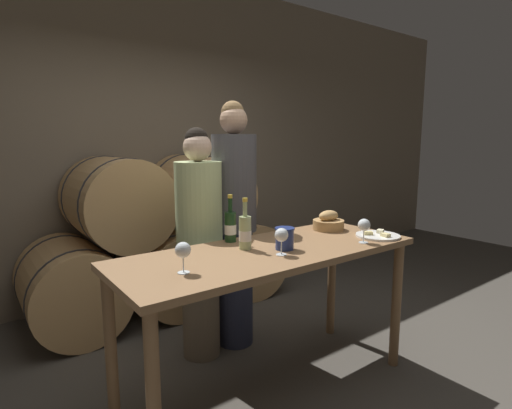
% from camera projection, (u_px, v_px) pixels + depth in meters
% --- Properties ---
extents(ground_plane, '(10.00, 10.00, 0.00)m').
position_uv_depth(ground_plane, '(269.00, 389.00, 2.51)').
color(ground_plane, '#4C473F').
extents(stone_wall_back, '(10.00, 0.12, 3.20)m').
position_uv_depth(stone_wall_back, '(136.00, 136.00, 3.96)').
color(stone_wall_back, '#7F705B').
rests_on(stone_wall_back, ground_plane).
extents(barrel_stack, '(2.34, 0.88, 1.42)m').
position_uv_depth(barrel_stack, '(163.00, 241.00, 3.66)').
color(barrel_stack, tan).
rests_on(barrel_stack, ground_plane).
extents(tasting_table, '(1.86, 0.71, 0.91)m').
position_uv_depth(tasting_table, '(270.00, 268.00, 2.39)').
color(tasting_table, olive).
rests_on(tasting_table, ground_plane).
extents(person_left, '(0.32, 0.32, 1.64)m').
position_uv_depth(person_left, '(200.00, 243.00, 2.80)').
color(person_left, '#756651').
rests_on(person_left, ground_plane).
extents(person_right, '(0.33, 0.33, 1.83)m').
position_uv_depth(person_right, '(235.00, 223.00, 2.96)').
color(person_right, '#2D334C').
rests_on(person_right, ground_plane).
extents(wine_bottle_red, '(0.07, 0.07, 0.30)m').
position_uv_depth(wine_bottle_red, '(230.00, 226.00, 2.53)').
color(wine_bottle_red, '#193819').
rests_on(wine_bottle_red, tasting_table).
extents(wine_bottle_white, '(0.07, 0.07, 0.31)m').
position_uv_depth(wine_bottle_white, '(245.00, 232.00, 2.36)').
color(wine_bottle_white, '#ADBC7F').
rests_on(wine_bottle_white, tasting_table).
extents(blue_crock, '(0.12, 0.12, 0.13)m').
position_uv_depth(blue_crock, '(285.00, 238.00, 2.35)').
color(blue_crock, navy).
rests_on(blue_crock, tasting_table).
extents(bread_basket, '(0.22, 0.22, 0.14)m').
position_uv_depth(bread_basket, '(328.00, 222.00, 2.88)').
color(bread_basket, '#A87F4C').
rests_on(bread_basket, tasting_table).
extents(cheese_plate, '(0.29, 0.29, 0.04)m').
position_uv_depth(cheese_plate, '(378.00, 235.00, 2.67)').
color(cheese_plate, white).
rests_on(cheese_plate, tasting_table).
extents(wine_glass_far_left, '(0.08, 0.08, 0.15)m').
position_uv_depth(wine_glass_far_left, '(183.00, 251.00, 1.92)').
color(wine_glass_far_left, white).
rests_on(wine_glass_far_left, tasting_table).
extents(wine_glass_left, '(0.08, 0.08, 0.15)m').
position_uv_depth(wine_glass_left, '(281.00, 236.00, 2.23)').
color(wine_glass_left, white).
rests_on(wine_glass_left, tasting_table).
extents(wine_glass_center, '(0.08, 0.08, 0.15)m').
position_uv_depth(wine_glass_center, '(364.00, 225.00, 2.50)').
color(wine_glass_center, white).
rests_on(wine_glass_center, tasting_table).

